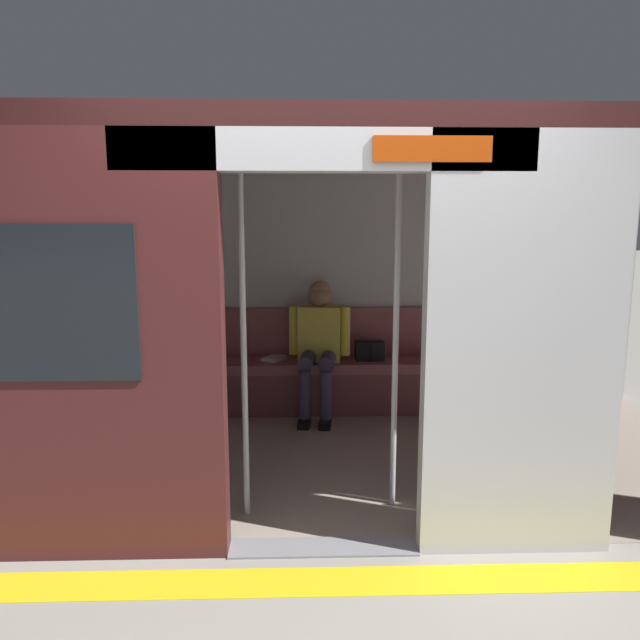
# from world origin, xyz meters

# --- Properties ---
(ground_plane) EXTENTS (60.00, 60.00, 0.00)m
(ground_plane) POSITION_xyz_m (0.00, 0.00, 0.00)
(ground_plane) COLOR gray
(platform_edge_strip) EXTENTS (8.00, 0.24, 0.01)m
(platform_edge_strip) POSITION_xyz_m (0.00, 0.30, 0.00)
(platform_edge_strip) COLOR yellow
(platform_edge_strip) RESTS_ON ground_plane
(train_car) EXTENTS (6.40, 2.82, 2.29)m
(train_car) POSITION_xyz_m (0.07, -1.24, 1.52)
(train_car) COLOR silver
(train_car) RESTS_ON ground_plane
(bench_seat) EXTENTS (2.45, 0.44, 0.48)m
(bench_seat) POSITION_xyz_m (0.00, -2.30, 0.36)
(bench_seat) COLOR #935156
(bench_seat) RESTS_ON ground_plane
(person_seated) EXTENTS (0.55, 0.71, 1.20)m
(person_seated) POSITION_xyz_m (-0.04, -2.25, 0.69)
(person_seated) COLOR #D8CC4C
(person_seated) RESTS_ON ground_plane
(handbag) EXTENTS (0.26, 0.15, 0.17)m
(handbag) POSITION_xyz_m (-0.50, -2.34, 0.56)
(handbag) COLOR black
(handbag) RESTS_ON bench_seat
(book) EXTENTS (0.24, 0.27, 0.03)m
(book) POSITION_xyz_m (0.37, -2.37, 0.49)
(book) COLOR silver
(book) RESTS_ON bench_seat
(grab_pole_door) EXTENTS (0.04, 0.04, 2.15)m
(grab_pole_door) POSITION_xyz_m (0.44, -0.39, 1.08)
(grab_pole_door) COLOR silver
(grab_pole_door) RESTS_ON ground_plane
(grab_pole_far) EXTENTS (0.04, 0.04, 2.15)m
(grab_pole_far) POSITION_xyz_m (-0.44, -0.49, 1.08)
(grab_pole_far) COLOR silver
(grab_pole_far) RESTS_ON ground_plane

